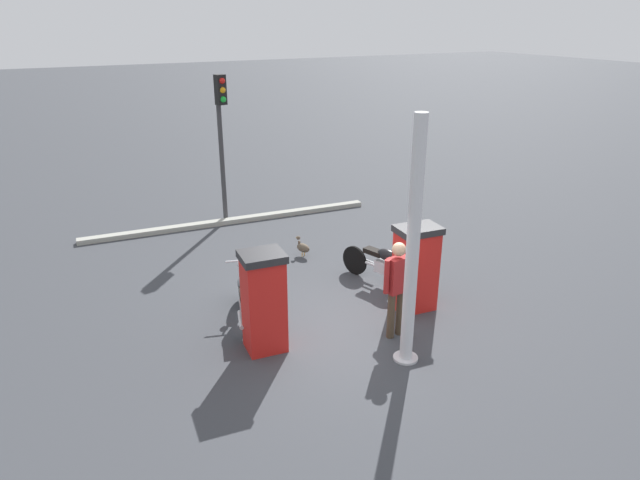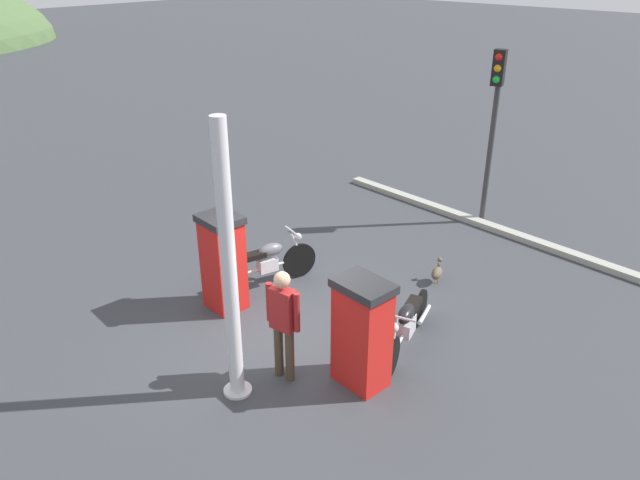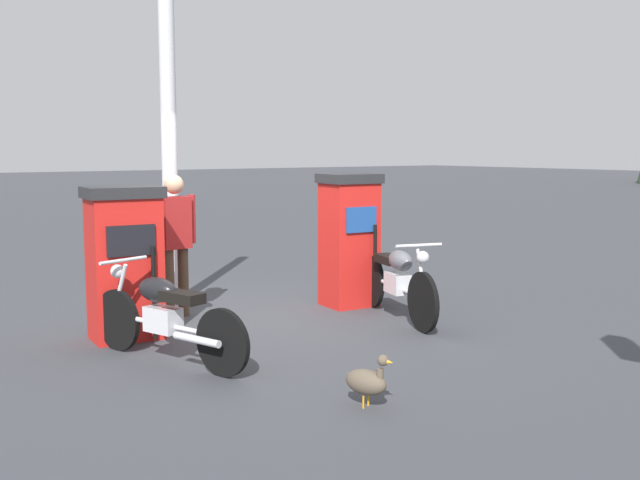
% 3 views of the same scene
% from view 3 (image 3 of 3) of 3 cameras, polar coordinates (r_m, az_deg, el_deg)
% --- Properties ---
extents(ground_plane, '(120.00, 120.00, 0.00)m').
position_cam_3_polar(ground_plane, '(8.93, -5.21, -6.19)').
color(ground_plane, '#383A3F').
extents(fuel_pump_near, '(0.66, 0.84, 1.63)m').
position_cam_3_polar(fuel_pump_near, '(8.22, -14.64, -1.65)').
color(fuel_pump_near, red).
rests_on(fuel_pump_near, ground).
extents(fuel_pump_far, '(0.69, 0.74, 1.71)m').
position_cam_3_polar(fuel_pump_far, '(9.66, 2.24, 0.06)').
color(fuel_pump_far, red).
rests_on(fuel_pump_far, ground).
extents(motorcycle_near_pump, '(2.01, 0.81, 0.95)m').
position_cam_3_polar(motorcycle_near_pump, '(7.30, -11.81, -5.49)').
color(motorcycle_near_pump, black).
rests_on(motorcycle_near_pump, ground).
extents(motorcycle_far_pump, '(2.04, 0.80, 0.98)m').
position_cam_3_polar(motorcycle_far_pump, '(8.97, 5.89, -2.95)').
color(motorcycle_far_pump, black).
rests_on(motorcycle_far_pump, ground).
extents(attendant_person, '(0.26, 0.58, 1.72)m').
position_cam_3_polar(attendant_person, '(9.13, -10.98, 0.34)').
color(attendant_person, '#473828').
rests_on(attendant_person, ground).
extents(wandering_duck, '(0.44, 0.29, 0.45)m').
position_cam_3_polar(wandering_duck, '(6.00, 3.60, -10.64)').
color(wandering_duck, brown).
rests_on(wandering_duck, ground).
extents(canopy_support_pole, '(0.40, 0.40, 3.92)m').
position_cam_3_polar(canopy_support_pole, '(9.80, -11.39, 5.99)').
color(canopy_support_pole, silver).
rests_on(canopy_support_pole, ground).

